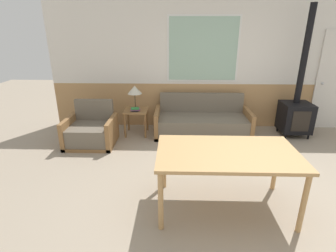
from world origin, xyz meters
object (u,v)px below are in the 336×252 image
object	(u,v)px
couch	(202,123)
armchair	(91,132)
side_table	(136,114)
wood_stove	(296,110)
dining_table	(227,157)
table_lamp	(135,90)

from	to	relation	value
couch	armchair	distance (m)	2.24
side_table	wood_stove	world-z (taller)	wood_stove
side_table	wood_stove	bearing A→B (deg)	0.67
dining_table	wood_stove	distance (m)	3.04
table_lamp	wood_stove	size ratio (longest dim) A/B	0.19
couch	side_table	distance (m)	1.39
couch	dining_table	world-z (taller)	couch
wood_stove	table_lamp	bearing A→B (deg)	179.23
table_lamp	dining_table	distance (m)	2.85
side_table	table_lamp	xyz separation A→B (m)	(-0.02, 0.08, 0.49)
armchair	table_lamp	distance (m)	1.20
table_lamp	wood_stove	distance (m)	3.31
couch	armchair	xyz separation A→B (m)	(-2.17, -0.55, -0.00)
armchair	side_table	xyz separation A→B (m)	(0.80, 0.53, 0.19)
couch	dining_table	size ratio (longest dim) A/B	1.19
table_lamp	dining_table	world-z (taller)	table_lamp
armchair	table_lamp	world-z (taller)	table_lamp
armchair	dining_table	xyz separation A→B (m)	(2.22, -1.84, 0.45)
armchair	dining_table	size ratio (longest dim) A/B	0.55
side_table	armchair	bearing A→B (deg)	-146.52
couch	wood_stove	world-z (taller)	wood_stove
armchair	wood_stove	size ratio (longest dim) A/B	0.36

